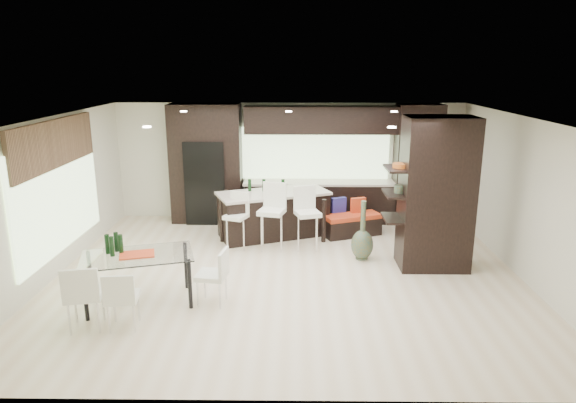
{
  "coord_description": "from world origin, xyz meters",
  "views": [
    {
      "loc": [
        0.12,
        -8.34,
        3.55
      ],
      "look_at": [
        0.0,
        0.6,
        1.15
      ],
      "focal_mm": 32.0,
      "sensor_mm": 36.0,
      "label": 1
    }
  ],
  "objects_px": {
    "stool_mid": "(272,223)",
    "chair_far": "(85,298)",
    "stool_right": "(308,225)",
    "chair_near": "(123,301)",
    "bench": "(352,225)",
    "stool_left": "(236,226)",
    "dining_table": "(139,279)",
    "kitchen_island": "(273,214)",
    "floor_vase": "(363,230)",
    "chair_end": "(212,279)"
  },
  "relations": [
    {
      "from": "bench",
      "to": "dining_table",
      "type": "xyz_separation_m",
      "value": [
        -3.59,
        -3.27,
        0.16
      ]
    },
    {
      "from": "bench",
      "to": "chair_near",
      "type": "bearing_deg",
      "value": -152.89
    },
    {
      "from": "bench",
      "to": "chair_far",
      "type": "distance_m",
      "value": 5.76
    },
    {
      "from": "kitchen_island",
      "to": "stool_right",
      "type": "height_order",
      "value": "stool_right"
    },
    {
      "from": "stool_left",
      "to": "chair_near",
      "type": "xyz_separation_m",
      "value": [
        -1.21,
        -3.19,
        -0.06
      ]
    },
    {
      "from": "stool_left",
      "to": "bench",
      "type": "height_order",
      "value": "stool_left"
    },
    {
      "from": "kitchen_island",
      "to": "floor_vase",
      "type": "relative_size",
      "value": 2.03
    },
    {
      "from": "bench",
      "to": "floor_vase",
      "type": "distance_m",
      "value": 1.42
    },
    {
      "from": "stool_left",
      "to": "bench",
      "type": "xyz_separation_m",
      "value": [
        2.38,
        0.83,
        -0.22
      ]
    },
    {
      "from": "stool_right",
      "to": "chair_near",
      "type": "relative_size",
      "value": 1.29
    },
    {
      "from": "bench",
      "to": "chair_end",
      "type": "xyz_separation_m",
      "value": [
        -2.48,
        -3.27,
        0.17
      ]
    },
    {
      "from": "stool_left",
      "to": "stool_right",
      "type": "bearing_deg",
      "value": 21.03
    },
    {
      "from": "floor_vase",
      "to": "chair_near",
      "type": "xyz_separation_m",
      "value": [
        -3.63,
        -2.63,
        -0.17
      ]
    },
    {
      "from": "stool_left",
      "to": "chair_near",
      "type": "distance_m",
      "value": 3.41
    },
    {
      "from": "chair_end",
      "to": "dining_table",
      "type": "bearing_deg",
      "value": 98.12
    },
    {
      "from": "dining_table",
      "to": "chair_far",
      "type": "height_order",
      "value": "chair_far"
    },
    {
      "from": "kitchen_island",
      "to": "chair_end",
      "type": "xyz_separation_m",
      "value": [
        -0.81,
        -3.23,
        -0.08
      ]
    },
    {
      "from": "floor_vase",
      "to": "chair_end",
      "type": "distance_m",
      "value": 3.15
    },
    {
      "from": "stool_right",
      "to": "chair_end",
      "type": "height_order",
      "value": "stool_right"
    },
    {
      "from": "stool_right",
      "to": "dining_table",
      "type": "distance_m",
      "value": 3.56
    },
    {
      "from": "kitchen_island",
      "to": "stool_left",
      "type": "distance_m",
      "value": 1.06
    },
    {
      "from": "bench",
      "to": "chair_far",
      "type": "relative_size",
      "value": 1.37
    },
    {
      "from": "kitchen_island",
      "to": "chair_far",
      "type": "height_order",
      "value": "kitchen_island"
    },
    {
      "from": "stool_right",
      "to": "chair_near",
      "type": "height_order",
      "value": "stool_right"
    },
    {
      "from": "chair_end",
      "to": "floor_vase",
      "type": "bearing_deg",
      "value": -45.09
    },
    {
      "from": "kitchen_island",
      "to": "stool_right",
      "type": "relative_size",
      "value": 2.28
    },
    {
      "from": "stool_left",
      "to": "floor_vase",
      "type": "distance_m",
      "value": 2.48
    },
    {
      "from": "stool_left",
      "to": "chair_near",
      "type": "bearing_deg",
      "value": -88.83
    },
    {
      "from": "bench",
      "to": "stool_mid",
      "type": "bearing_deg",
      "value": -173.9
    },
    {
      "from": "floor_vase",
      "to": "dining_table",
      "type": "xyz_separation_m",
      "value": [
        -3.63,
        -1.88,
        -0.17
      ]
    },
    {
      "from": "stool_left",
      "to": "chair_end",
      "type": "xyz_separation_m",
      "value": [
        -0.1,
        -2.44,
        -0.05
      ]
    },
    {
      "from": "stool_mid",
      "to": "chair_far",
      "type": "height_order",
      "value": "stool_mid"
    },
    {
      "from": "stool_right",
      "to": "bench",
      "type": "bearing_deg",
      "value": 24.03
    },
    {
      "from": "stool_left",
      "to": "stool_right",
      "type": "height_order",
      "value": "stool_right"
    },
    {
      "from": "bench",
      "to": "chair_far",
      "type": "bearing_deg",
      "value": -156.48
    },
    {
      "from": "stool_right",
      "to": "dining_table",
      "type": "height_order",
      "value": "stool_right"
    },
    {
      "from": "bench",
      "to": "chair_far",
      "type": "xyz_separation_m",
      "value": [
        -4.09,
        -4.04,
        0.21
      ]
    },
    {
      "from": "stool_right",
      "to": "chair_far",
      "type": "height_order",
      "value": "stool_right"
    },
    {
      "from": "chair_near",
      "to": "stool_left",
      "type": "bearing_deg",
      "value": 63.08
    },
    {
      "from": "floor_vase",
      "to": "chair_near",
      "type": "bearing_deg",
      "value": -144.03
    },
    {
      "from": "stool_right",
      "to": "chair_end",
      "type": "xyz_separation_m",
      "value": [
        -1.51,
        -2.42,
        -0.1
      ]
    },
    {
      "from": "stool_mid",
      "to": "chair_end",
      "type": "relative_size",
      "value": 1.32
    },
    {
      "from": "kitchen_island",
      "to": "chair_near",
      "type": "relative_size",
      "value": 2.93
    },
    {
      "from": "chair_near",
      "to": "kitchen_island",
      "type": "bearing_deg",
      "value": 58.19
    },
    {
      "from": "bench",
      "to": "floor_vase",
      "type": "xyz_separation_m",
      "value": [
        0.04,
        -1.38,
        0.33
      ]
    },
    {
      "from": "dining_table",
      "to": "chair_near",
      "type": "bearing_deg",
      "value": -106.02
    },
    {
      "from": "kitchen_island",
      "to": "stool_left",
      "type": "height_order",
      "value": "kitchen_island"
    },
    {
      "from": "stool_left",
      "to": "bench",
      "type": "distance_m",
      "value": 2.53
    },
    {
      "from": "stool_right",
      "to": "chair_near",
      "type": "distance_m",
      "value": 4.11
    },
    {
      "from": "stool_left",
      "to": "dining_table",
      "type": "xyz_separation_m",
      "value": [
        -1.21,
        -2.44,
        -0.06
      ]
    }
  ]
}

